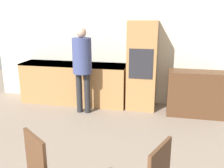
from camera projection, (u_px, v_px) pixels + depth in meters
The scene contains 5 objects.
wall_back at pixel (134, 45), 5.47m from camera, with size 6.64×0.05×2.60m.
kitchen_counter at pixel (74, 83), 5.63m from camera, with size 2.37×0.60×0.91m.
oven_unit at pixel (142, 66), 5.21m from camera, with size 0.60×0.59×1.84m.
sideboard at pixel (196, 94), 4.91m from camera, with size 1.11×0.45×0.90m.
person_standing at pixel (82, 62), 4.90m from camera, with size 0.38×0.38×1.72m.
Camera 1 is at (0.68, 0.06, 1.96)m, focal length 40.00 mm.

